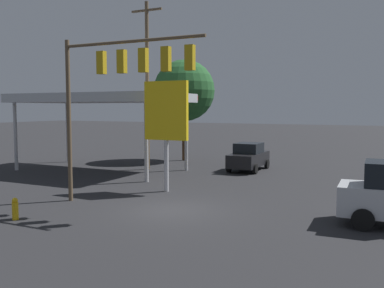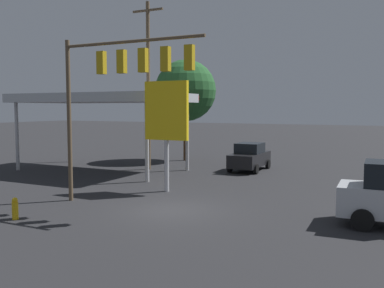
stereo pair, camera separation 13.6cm
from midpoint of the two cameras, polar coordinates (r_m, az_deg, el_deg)
name	(u,v)px [view 1 (the left image)]	position (r m, az deg, el deg)	size (l,w,h in m)	color
ground_plane	(172,210)	(18.61, -2.95, -8.74)	(200.00, 200.00, 0.00)	#262628
traffic_signal_assembly	(120,76)	(18.96, -9.74, 8.93)	(7.08, 0.43, 7.47)	brown
utility_pole	(147,83)	(30.45, -6.12, 8.16)	(2.40, 0.26, 11.71)	brown
gas_station_canopy	(100,99)	(30.48, -12.26, 5.87)	(11.95, 6.46, 5.34)	#B2B7BC
price_sign	(166,115)	(22.17, -3.65, 3.93)	(2.47, 0.27, 5.75)	#B7B7BC
sedan_far	(249,157)	(30.22, 7.43, -1.71)	(2.09, 4.42, 1.93)	black
street_tree	(184,91)	(35.57, -1.16, 7.12)	(5.07, 5.07, 8.34)	#4C331E
fire_hydrant	(15,209)	(18.24, -22.71, -7.98)	(0.24, 0.24, 0.88)	gold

